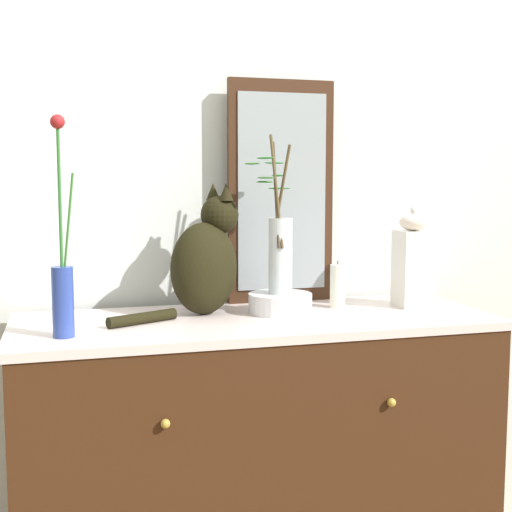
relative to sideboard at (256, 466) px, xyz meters
The scene contains 9 objects.
wall_back 0.91m from the sideboard, 90.00° to the left, with size 4.40×0.08×2.60m, color silver.
sideboard is the anchor object (origin of this frame).
mirror_leaning 0.86m from the sideboard, 57.68° to the left, with size 0.35×0.03×0.72m.
cat_sitting 0.63m from the sideboard, 146.76° to the left, with size 0.43×0.27×0.39m.
vase_slim_green 0.81m from the sideboard, 167.68° to the right, with size 0.06×0.05×0.56m.
bowl_porcelain 0.49m from the sideboard, 27.36° to the left, with size 0.19×0.19×0.06m, color white.
vase_glass_clear 0.66m from the sideboard, 28.95° to the left, with size 0.16×0.17×0.48m.
jar_lidded_porcelain 0.80m from the sideboard, ahead, with size 0.10×0.10×0.32m.
candle_pillar 0.60m from the sideboard, 15.61° to the left, with size 0.05×0.05×0.15m.
Camera 1 is at (-0.53, -1.91, 1.30)m, focal length 48.42 mm.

